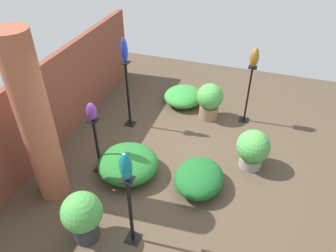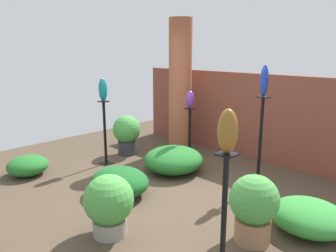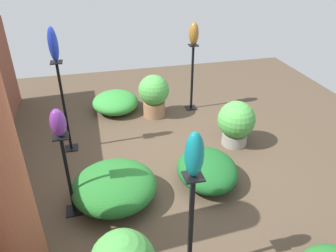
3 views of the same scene
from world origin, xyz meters
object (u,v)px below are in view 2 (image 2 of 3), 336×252
at_px(pedestal_cobalt, 260,145).
at_px(art_vase_bronze, 228,131).
at_px(art_vase_violet, 190,99).
at_px(pedestal_teal, 105,136).
at_px(brick_pillar, 180,87).
at_px(potted_plant_mid_right, 254,206).
at_px(potted_plant_walkway_edge, 109,203).
at_px(pedestal_bronze, 224,224).
at_px(art_vase_teal, 103,90).
at_px(pedestal_violet, 189,139).
at_px(art_vase_cobalt, 264,81).
at_px(potted_plant_back_center, 127,132).

xyz_separation_m(pedestal_cobalt, art_vase_bronze, (0.89, -2.22, 0.78)).
distance_m(art_vase_violet, art_vase_bronze, 3.15).
distance_m(pedestal_teal, art_vase_violet, 1.69).
bearing_deg(brick_pillar, potted_plant_mid_right, -33.69).
distance_m(brick_pillar, potted_plant_walkway_edge, 3.46).
xyz_separation_m(pedestal_bronze, art_vase_teal, (-3.39, 1.07, 0.82)).
bearing_deg(art_vase_teal, pedestal_violet, 44.53).
height_order(art_vase_bronze, potted_plant_walkway_edge, art_vase_bronze).
xyz_separation_m(art_vase_cobalt, potted_plant_mid_right, (0.77, -1.47, -1.21)).
xyz_separation_m(pedestal_violet, pedestal_bronze, (2.28, -2.16, 0.08)).
bearing_deg(art_vase_violet, art_vase_teal, -135.47).
relative_size(pedestal_violet, pedestal_teal, 0.89).
bearing_deg(potted_plant_back_center, art_vase_bronze, -25.65).
bearing_deg(potted_plant_back_center, art_vase_cobalt, 10.80).
height_order(art_vase_violet, art_vase_bronze, art_vase_bronze).
bearing_deg(potted_plant_walkway_edge, art_vase_cobalt, 79.31).
relative_size(pedestal_cobalt, potted_plant_mid_right, 1.80).
bearing_deg(potted_plant_walkway_edge, art_vase_teal, 146.11).
distance_m(potted_plant_walkway_edge, potted_plant_mid_right, 1.61).
xyz_separation_m(pedestal_bronze, art_vase_bronze, (0.00, -0.00, 0.86)).
height_order(art_vase_violet, art_vase_cobalt, art_vase_cobalt).
bearing_deg(pedestal_bronze, potted_plant_back_center, 154.35).
xyz_separation_m(brick_pillar, pedestal_teal, (-0.44, -1.56, -0.80)).
distance_m(pedestal_violet, potted_plant_walkway_edge, 2.62).
height_order(potted_plant_mid_right, potted_plant_back_center, potted_plant_back_center).
bearing_deg(art_vase_bronze, potted_plant_walkway_edge, -168.07).
bearing_deg(potted_plant_back_center, art_vase_violet, 19.67).
distance_m(brick_pillar, pedestal_violet, 1.19).
xyz_separation_m(pedestal_bronze, art_vase_violet, (-2.28, 2.16, 0.65)).
bearing_deg(pedestal_cobalt, potted_plant_walkway_edge, -100.69).
xyz_separation_m(pedestal_teal, potted_plant_back_center, (-0.17, 0.63, -0.08)).
bearing_deg(pedestal_violet, pedestal_teal, -135.47).
distance_m(pedestal_cobalt, potted_plant_mid_right, 1.68).
relative_size(art_vase_cobalt, art_vase_teal, 1.14).
bearing_deg(art_vase_teal, pedestal_bronze, -17.60).
relative_size(potted_plant_walkway_edge, potted_plant_back_center, 0.90).
bearing_deg(art_vase_cobalt, potted_plant_walkway_edge, -100.69).
xyz_separation_m(art_vase_violet, art_vase_bronze, (2.28, -2.16, 0.21)).
height_order(brick_pillar, potted_plant_mid_right, brick_pillar).
bearing_deg(pedestal_bronze, potted_plant_mid_right, 99.26).
distance_m(pedestal_violet, potted_plant_mid_right, 2.59).
bearing_deg(potted_plant_walkway_edge, brick_pillar, 118.61).
height_order(pedestal_cobalt, potted_plant_mid_right, pedestal_cobalt).
bearing_deg(pedestal_cobalt, art_vase_teal, -155.46).
relative_size(pedestal_bronze, potted_plant_mid_right, 1.58).
bearing_deg(art_vase_bronze, pedestal_teal, 162.40).
bearing_deg(art_vase_cobalt, pedestal_violet, -177.80).
height_order(potted_plant_walkway_edge, potted_plant_back_center, potted_plant_back_center).
bearing_deg(art_vase_bronze, art_vase_violet, 136.54).
height_order(pedestal_teal, art_vase_bronze, art_vase_bronze).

